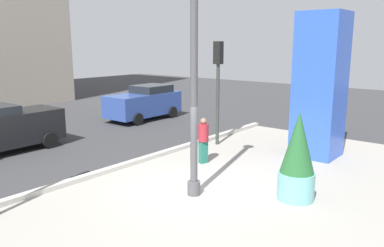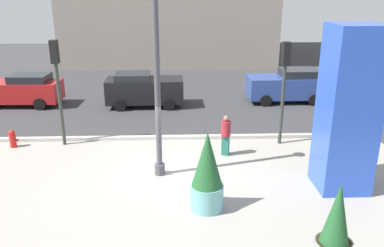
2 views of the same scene
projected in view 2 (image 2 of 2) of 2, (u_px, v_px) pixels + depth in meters
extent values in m
plane|color=#38383A|center=(170.00, 132.00, 18.06)|extent=(60.00, 60.00, 0.00)
cube|color=#9E998E|center=(167.00, 199.00, 12.40)|extent=(18.00, 10.00, 0.02)
cube|color=#B7B2A8|center=(170.00, 138.00, 17.20)|extent=(18.00, 0.24, 0.16)
cylinder|color=#4C4C51|center=(160.00, 169.00, 13.96)|extent=(0.36, 0.36, 0.40)
cylinder|color=#4C4C51|center=(157.00, 80.00, 12.92)|extent=(0.20, 0.20, 6.81)
cube|color=blue|center=(348.00, 111.00, 12.33)|extent=(1.55, 1.55, 5.26)
cylinder|color=#6BB2B2|center=(207.00, 197.00, 11.75)|extent=(0.98, 0.98, 0.77)
cylinder|color=#382819|center=(207.00, 186.00, 11.63)|extent=(0.90, 0.90, 0.04)
cone|color=#235B2D|center=(207.00, 159.00, 11.35)|extent=(0.91, 0.91, 1.66)
cylinder|color=#382819|center=(334.00, 242.00, 9.11)|extent=(0.82, 0.82, 0.04)
cone|color=#235B2D|center=(338.00, 213.00, 8.86)|extent=(0.66, 0.66, 1.49)
cylinder|color=red|center=(13.00, 141.00, 16.30)|extent=(0.26, 0.26, 0.55)
sphere|color=red|center=(12.00, 133.00, 16.18)|extent=(0.24, 0.24, 0.24)
cylinder|color=red|center=(17.00, 140.00, 16.30)|extent=(0.12, 0.10, 0.10)
cylinder|color=#333833|center=(60.00, 105.00, 16.10)|extent=(0.14, 0.14, 3.43)
cube|color=black|center=(54.00, 52.00, 15.39)|extent=(0.28, 0.32, 0.90)
sphere|color=red|center=(56.00, 58.00, 15.64)|extent=(0.18, 0.18, 0.18)
cylinder|color=#333833|center=(282.00, 105.00, 16.24)|extent=(0.14, 0.14, 3.34)
cube|color=black|center=(286.00, 53.00, 15.54)|extent=(0.28, 0.32, 0.90)
sphere|color=yellow|center=(286.00, 46.00, 15.61)|extent=(0.18, 0.18, 0.18)
cube|color=#2D4793|center=(286.00, 87.00, 22.63)|extent=(4.39, 1.95, 1.18)
cube|color=#1E2328|center=(299.00, 73.00, 22.40)|extent=(1.99, 1.68, 0.42)
cylinder|color=black|center=(266.00, 101.00, 21.86)|extent=(0.64, 0.23, 0.64)
cylinder|color=black|center=(259.00, 92.00, 23.63)|extent=(0.64, 0.23, 0.64)
cylinder|color=black|center=(314.00, 100.00, 21.99)|extent=(0.64, 0.23, 0.64)
cylinder|color=black|center=(303.00, 91.00, 23.76)|extent=(0.64, 0.23, 0.64)
cube|color=black|center=(145.00, 90.00, 21.72)|extent=(4.19, 1.87, 1.26)
cube|color=#1E2328|center=(133.00, 76.00, 21.43)|extent=(1.91, 1.60, 0.32)
cylinder|color=black|center=(169.00, 96.00, 22.82)|extent=(0.65, 0.24, 0.64)
cylinder|color=black|center=(169.00, 104.00, 21.15)|extent=(0.65, 0.24, 0.64)
cylinder|color=black|center=(123.00, 97.00, 22.67)|extent=(0.65, 0.24, 0.64)
cylinder|color=black|center=(120.00, 105.00, 21.00)|extent=(0.65, 0.24, 0.64)
cube|color=red|center=(19.00, 91.00, 21.87)|extent=(4.52, 1.92, 1.08)
cube|color=#1E2328|center=(30.00, 78.00, 21.63)|extent=(2.06, 1.62, 0.39)
cylinder|color=black|center=(3.00, 96.00, 22.86)|extent=(0.65, 0.24, 0.64)
cylinder|color=black|center=(40.00, 104.00, 21.21)|extent=(0.65, 0.24, 0.64)
cylinder|color=black|center=(51.00, 96.00, 22.86)|extent=(0.65, 0.24, 0.64)
cube|color=#236656|center=(225.00, 146.00, 15.49)|extent=(0.33, 0.28, 0.80)
cylinder|color=maroon|center=(226.00, 129.00, 15.26)|extent=(0.46, 0.46, 0.60)
sphere|color=#8C664C|center=(226.00, 118.00, 15.13)|extent=(0.22, 0.22, 0.22)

